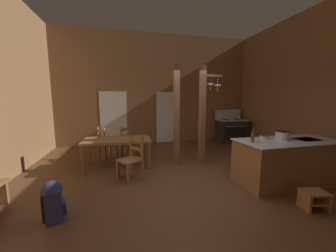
{
  "coord_description": "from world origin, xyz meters",
  "views": [
    {
      "loc": [
        -1.34,
        -3.68,
        1.77
      ],
      "look_at": [
        -0.2,
        1.18,
        1.06
      ],
      "focal_mm": 20.35,
      "sensor_mm": 36.0,
      "label": 1
    }
  ],
  "objects_px": {
    "dining_table": "(117,142)",
    "backpack": "(53,200)",
    "stockpot_on_counter": "(282,135)",
    "kitchen_island": "(287,162)",
    "bottle_tall_on_counter": "(253,137)",
    "ladderback_chair_near_window": "(106,143)",
    "ladderback_chair_at_table_end": "(129,142)",
    "step_stool": "(314,198)",
    "ladderback_chair_by_post": "(132,159)",
    "stove_range": "(231,130)",
    "mixing_bowl_on_counter": "(265,137)"
  },
  "relations": [
    {
      "from": "dining_table",
      "to": "backpack",
      "type": "distance_m",
      "value": 2.33
    },
    {
      "from": "backpack",
      "to": "stockpot_on_counter",
      "type": "xyz_separation_m",
      "value": [
        4.29,
        0.38,
        0.69
      ]
    },
    {
      "from": "kitchen_island",
      "to": "bottle_tall_on_counter",
      "type": "relative_size",
      "value": 8.07
    },
    {
      "from": "dining_table",
      "to": "ladderback_chair_near_window",
      "type": "distance_m",
      "value": 0.91
    },
    {
      "from": "ladderback_chair_near_window",
      "to": "ladderback_chair_at_table_end",
      "type": "xyz_separation_m",
      "value": [
        0.69,
        0.04,
        0.0
      ]
    },
    {
      "from": "dining_table",
      "to": "stockpot_on_counter",
      "type": "relative_size",
      "value": 5.03
    },
    {
      "from": "step_stool",
      "to": "ladderback_chair_by_post",
      "type": "relative_size",
      "value": 0.43
    },
    {
      "from": "kitchen_island",
      "to": "backpack",
      "type": "height_order",
      "value": "kitchen_island"
    },
    {
      "from": "kitchen_island",
      "to": "ladderback_chair_by_post",
      "type": "height_order",
      "value": "ladderback_chair_by_post"
    },
    {
      "from": "stove_range",
      "to": "ladderback_chair_near_window",
      "type": "bearing_deg",
      "value": -166.65
    },
    {
      "from": "ladderback_chair_by_post",
      "to": "dining_table",
      "type": "bearing_deg",
      "value": 110.63
    },
    {
      "from": "dining_table",
      "to": "bottle_tall_on_counter",
      "type": "relative_size",
      "value": 6.33
    },
    {
      "from": "dining_table",
      "to": "ladderback_chair_by_post",
      "type": "relative_size",
      "value": 1.8
    },
    {
      "from": "ladderback_chair_at_table_end",
      "to": "stockpot_on_counter",
      "type": "distance_m",
      "value": 4.09
    },
    {
      "from": "stockpot_on_counter",
      "to": "mixing_bowl_on_counter",
      "type": "height_order",
      "value": "stockpot_on_counter"
    },
    {
      "from": "kitchen_island",
      "to": "stockpot_on_counter",
      "type": "bearing_deg",
      "value": 135.42
    },
    {
      "from": "stockpot_on_counter",
      "to": "mixing_bowl_on_counter",
      "type": "distance_m",
      "value": 0.34
    },
    {
      "from": "kitchen_island",
      "to": "step_stool",
      "type": "distance_m",
      "value": 1.05
    },
    {
      "from": "step_stool",
      "to": "backpack",
      "type": "xyz_separation_m",
      "value": [
        -4.0,
        0.65,
        0.14
      ]
    },
    {
      "from": "stove_range",
      "to": "backpack",
      "type": "relative_size",
      "value": 2.21
    },
    {
      "from": "step_stool",
      "to": "ladderback_chair_by_post",
      "type": "xyz_separation_m",
      "value": [
        -2.81,
        1.91,
        0.27
      ]
    },
    {
      "from": "kitchen_island",
      "to": "stockpot_on_counter",
      "type": "height_order",
      "value": "stockpot_on_counter"
    },
    {
      "from": "kitchen_island",
      "to": "mixing_bowl_on_counter",
      "type": "height_order",
      "value": "mixing_bowl_on_counter"
    },
    {
      "from": "ladderback_chair_near_window",
      "to": "ladderback_chair_by_post",
      "type": "height_order",
      "value": "same"
    },
    {
      "from": "ladderback_chair_near_window",
      "to": "bottle_tall_on_counter",
      "type": "distance_m",
      "value": 4.05
    },
    {
      "from": "stockpot_on_counter",
      "to": "stove_range",
      "type": "bearing_deg",
      "value": 73.63
    },
    {
      "from": "stockpot_on_counter",
      "to": "bottle_tall_on_counter",
      "type": "relative_size",
      "value": 1.26
    },
    {
      "from": "step_stool",
      "to": "dining_table",
      "type": "height_order",
      "value": "dining_table"
    },
    {
      "from": "ladderback_chair_by_post",
      "to": "backpack",
      "type": "distance_m",
      "value": 1.74
    },
    {
      "from": "ladderback_chair_by_post",
      "to": "ladderback_chair_at_table_end",
      "type": "relative_size",
      "value": 1.0
    },
    {
      "from": "stove_range",
      "to": "dining_table",
      "type": "relative_size",
      "value": 0.77
    },
    {
      "from": "ladderback_chair_by_post",
      "to": "bottle_tall_on_counter",
      "type": "height_order",
      "value": "bottle_tall_on_counter"
    },
    {
      "from": "stove_range",
      "to": "ladderback_chair_near_window",
      "type": "height_order",
      "value": "stove_range"
    },
    {
      "from": "stockpot_on_counter",
      "to": "bottle_tall_on_counter",
      "type": "bearing_deg",
      "value": -174.85
    },
    {
      "from": "bottle_tall_on_counter",
      "to": "dining_table",
      "type": "bearing_deg",
      "value": 145.46
    },
    {
      "from": "ladderback_chair_at_table_end",
      "to": "stockpot_on_counter",
      "type": "xyz_separation_m",
      "value": [
        3.1,
        -2.61,
        0.56
      ]
    },
    {
      "from": "ladderback_chair_at_table_end",
      "to": "bottle_tall_on_counter",
      "type": "distance_m",
      "value": 3.6
    },
    {
      "from": "step_stool",
      "to": "ladderback_chair_at_table_end",
      "type": "bearing_deg",
      "value": 127.68
    },
    {
      "from": "kitchen_island",
      "to": "ladderback_chair_near_window",
      "type": "bearing_deg",
      "value": 145.6
    },
    {
      "from": "dining_table",
      "to": "ladderback_chair_near_window",
      "type": "xyz_separation_m",
      "value": [
        -0.36,
        0.81,
        -0.2
      ]
    },
    {
      "from": "stove_range",
      "to": "bottle_tall_on_counter",
      "type": "bearing_deg",
      "value": -116.18
    },
    {
      "from": "backpack",
      "to": "mixing_bowl_on_counter",
      "type": "relative_size",
      "value": 3.43
    },
    {
      "from": "kitchen_island",
      "to": "step_stool",
      "type": "xyz_separation_m",
      "value": [
        -0.39,
        -0.94,
        -0.28
      ]
    },
    {
      "from": "step_stool",
      "to": "dining_table",
      "type": "xyz_separation_m",
      "value": [
        -3.14,
        2.79,
        0.47
      ]
    },
    {
      "from": "stove_range",
      "to": "step_stool",
      "type": "distance_m",
      "value": 4.96
    },
    {
      "from": "kitchen_island",
      "to": "step_stool",
      "type": "bearing_deg",
      "value": -112.36
    },
    {
      "from": "ladderback_chair_near_window",
      "to": "backpack",
      "type": "bearing_deg",
      "value": -99.69
    },
    {
      "from": "stove_range",
      "to": "ladderback_chair_by_post",
      "type": "relative_size",
      "value": 1.39
    },
    {
      "from": "ladderback_chair_near_window",
      "to": "ladderback_chair_by_post",
      "type": "distance_m",
      "value": 1.82
    },
    {
      "from": "ladderback_chair_at_table_end",
      "to": "ladderback_chair_near_window",
      "type": "bearing_deg",
      "value": -176.66
    }
  ]
}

